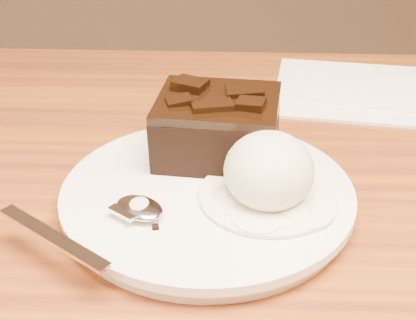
{
  "coord_description": "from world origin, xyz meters",
  "views": [
    {
      "loc": [
        -0.02,
        -0.38,
        1.04
      ],
      "look_at": [
        -0.04,
        0.05,
        0.79
      ],
      "focal_mm": 53.24,
      "sensor_mm": 36.0,
      "label": 1
    }
  ],
  "objects_px": {
    "plate": "(207,199)",
    "brownie": "(218,130)",
    "ice_cream_scoop": "(269,171)",
    "napkin": "(350,89)",
    "spoon": "(140,210)"
  },
  "relations": [
    {
      "from": "plate",
      "to": "brownie",
      "type": "xyz_separation_m",
      "value": [
        0.01,
        0.06,
        0.03
      ]
    },
    {
      "from": "ice_cream_scoop",
      "to": "napkin",
      "type": "height_order",
      "value": "ice_cream_scoop"
    },
    {
      "from": "brownie",
      "to": "napkin",
      "type": "relative_size",
      "value": 0.61
    },
    {
      "from": "napkin",
      "to": "brownie",
      "type": "bearing_deg",
      "value": -128.44
    },
    {
      "from": "plate",
      "to": "brownie",
      "type": "distance_m",
      "value": 0.07
    },
    {
      "from": "spoon",
      "to": "napkin",
      "type": "height_order",
      "value": "spoon"
    },
    {
      "from": "ice_cream_scoop",
      "to": "plate",
      "type": "bearing_deg",
      "value": 166.44
    },
    {
      "from": "plate",
      "to": "ice_cream_scoop",
      "type": "height_order",
      "value": "ice_cream_scoop"
    },
    {
      "from": "brownie",
      "to": "ice_cream_scoop",
      "type": "relative_size",
      "value": 1.38
    },
    {
      "from": "ice_cream_scoop",
      "to": "napkin",
      "type": "distance_m",
      "value": 0.28
    },
    {
      "from": "plate",
      "to": "brownie",
      "type": "height_order",
      "value": "brownie"
    },
    {
      "from": "ice_cream_scoop",
      "to": "napkin",
      "type": "bearing_deg",
      "value": 67.4
    },
    {
      "from": "brownie",
      "to": "ice_cream_scoop",
      "type": "distance_m",
      "value": 0.08
    },
    {
      "from": "brownie",
      "to": "ice_cream_scoop",
      "type": "bearing_deg",
      "value": -58.95
    },
    {
      "from": "napkin",
      "to": "ice_cream_scoop",
      "type": "bearing_deg",
      "value": -112.6
    }
  ]
}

